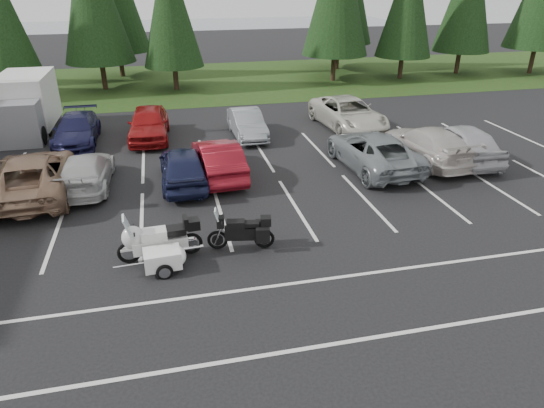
{
  "coord_description": "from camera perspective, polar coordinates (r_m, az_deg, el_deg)",
  "views": [
    {
      "loc": [
        -1.14,
        -14.01,
        7.65
      ],
      "look_at": [
        1.96,
        -0.5,
        0.99
      ],
      "focal_mm": 32.0,
      "sensor_mm": 36.0,
      "label": 1
    }
  ],
  "objects": [
    {
      "name": "ground",
      "position": [
        16.01,
        -7.28,
        -3.11
      ],
      "size": [
        120.0,
        120.0,
        0.0
      ],
      "primitive_type": "plane",
      "color": "black",
      "rests_on": "ground"
    },
    {
      "name": "grass_strip",
      "position": [
        38.79,
        -11.32,
        13.82
      ],
      "size": [
        80.0,
        16.0,
        0.01
      ],
      "primitive_type": "cube",
      "color": "#1C3310",
      "rests_on": "ground"
    },
    {
      "name": "lake_water",
      "position": [
        69.63,
        -9.12,
        19.06
      ],
      "size": [
        70.0,
        50.0,
        0.02
      ],
      "primitive_type": "cube",
      "color": "slate",
      "rests_on": "ground"
    },
    {
      "name": "box_truck",
      "position": [
        28.08,
        -27.16,
        10.13
      ],
      "size": [
        2.4,
        5.6,
        2.9
      ],
      "primitive_type": null,
      "color": "silver",
      "rests_on": "ground"
    },
    {
      "name": "stall_markings",
      "position": [
        17.78,
        -7.99,
        -0.07
      ],
      "size": [
        32.0,
        16.0,
        0.01
      ],
      "primitive_type": "cube",
      "color": "silver",
      "rests_on": "ground"
    },
    {
      "name": "conifer_3",
      "position": [
        36.71,
        -29.4,
        18.91
      ],
      "size": [
        3.87,
        3.87,
        9.02
      ],
      "color": "#332316",
      "rests_on": "ground"
    },
    {
      "name": "conifer_5",
      "position": [
        35.69,
        -11.96,
        21.92
      ],
      "size": [
        4.14,
        4.14,
        9.63
      ],
      "color": "#332316",
      "rests_on": "ground"
    },
    {
      "name": "car_near_2",
      "position": [
        20.17,
        -26.31,
        3.05
      ],
      "size": [
        3.03,
        5.9,
        1.59
      ],
      "primitive_type": "imported",
      "rotation": [
        0.0,
        0.0,
        3.21
      ],
      "color": "#8A6950",
      "rests_on": "ground"
    },
    {
      "name": "car_near_3",
      "position": [
        20.16,
        -21.07,
        3.61
      ],
      "size": [
        1.96,
        4.6,
        1.32
      ],
      "primitive_type": "imported",
      "rotation": [
        0.0,
        0.0,
        3.12
      ],
      "color": "#BBBBB9",
      "rests_on": "ground"
    },
    {
      "name": "car_near_4",
      "position": [
        19.41,
        -10.4,
        4.42
      ],
      "size": [
        1.79,
        4.43,
        1.51
      ],
      "primitive_type": "imported",
      "rotation": [
        0.0,
        0.0,
        3.14
      ],
      "color": "#191E3F",
      "rests_on": "ground"
    },
    {
      "name": "car_near_5",
      "position": [
        19.97,
        -6.36,
        5.3
      ],
      "size": [
        1.88,
        4.67,
        1.51
      ],
      "primitive_type": "imported",
      "rotation": [
        0.0,
        0.0,
        3.21
      ],
      "color": "maroon",
      "rests_on": "ground"
    },
    {
      "name": "car_near_6",
      "position": [
        21.19,
        11.79,
        6.17
      ],
      "size": [
        2.85,
        5.67,
        1.54
      ],
      "primitive_type": "imported",
      "rotation": [
        0.0,
        0.0,
        3.2
      ],
      "color": "gray",
      "rests_on": "ground"
    },
    {
      "name": "car_near_7",
      "position": [
        22.59,
        17.74,
        6.7
      ],
      "size": [
        2.57,
        5.45,
        1.54
      ],
      "primitive_type": "imported",
      "rotation": [
        0.0,
        0.0,
        3.22
      ],
      "color": "beige",
      "rests_on": "ground"
    },
    {
      "name": "car_near_8",
      "position": [
        23.21,
        21.34,
        6.81
      ],
      "size": [
        2.17,
        4.95,
        1.66
      ],
      "primitive_type": "imported",
      "rotation": [
        0.0,
        0.0,
        3.1
      ],
      "color": "#B6B5BA",
      "rests_on": "ground"
    },
    {
      "name": "car_far_1",
      "position": [
        25.71,
        -22.02,
        8.1
      ],
      "size": [
        1.95,
        4.78,
        1.39
      ],
      "primitive_type": "imported",
      "rotation": [
        0.0,
        0.0,
        -0.0
      ],
      "color": "#191A40",
      "rests_on": "ground"
    },
    {
      "name": "car_far_2",
      "position": [
        25.3,
        -14.3,
        9.18
      ],
      "size": [
        2.13,
        4.81,
        1.61
      ],
      "primitive_type": "imported",
      "rotation": [
        0.0,
        0.0,
        -0.05
      ],
      "color": "maroon",
      "rests_on": "ground"
    },
    {
      "name": "car_far_3",
      "position": [
        24.96,
        -2.95,
        9.41
      ],
      "size": [
        1.54,
        4.15,
        1.35
      ],
      "primitive_type": "imported",
      "rotation": [
        0.0,
        0.0,
        0.02
      ],
      "color": "gray",
      "rests_on": "ground"
    },
    {
      "name": "car_far_4",
      "position": [
        26.69,
        8.95,
        10.47
      ],
      "size": [
        3.14,
        5.91,
        1.58
      ],
      "primitive_type": "imported",
      "rotation": [
        0.0,
        0.0,
        0.09
      ],
      "color": "beige",
      "rests_on": "ground"
    },
    {
      "name": "touring_motorcycle",
      "position": [
        14.41,
        -13.12,
        -3.66
      ],
      "size": [
        2.78,
        1.02,
        1.51
      ],
      "primitive_type": null,
      "rotation": [
        0.0,
        0.0,
        0.07
      ],
      "color": "silver",
      "rests_on": "ground"
    },
    {
      "name": "cargo_trailer",
      "position": [
        13.99,
        -12.73,
        -6.53
      ],
      "size": [
        1.53,
        0.93,
        0.68
      ],
      "primitive_type": null,
      "rotation": [
        0.0,
        0.0,
        0.07
      ],
      "color": "white",
      "rests_on": "ground"
    },
    {
      "name": "adventure_motorcycle",
      "position": [
        14.59,
        -3.71,
        -2.9
      ],
      "size": [
        2.35,
        1.16,
        1.37
      ],
      "primitive_type": null,
      "rotation": [
        0.0,
        0.0,
        -0.18
      ],
      "color": "black",
      "rests_on": "ground"
    }
  ]
}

